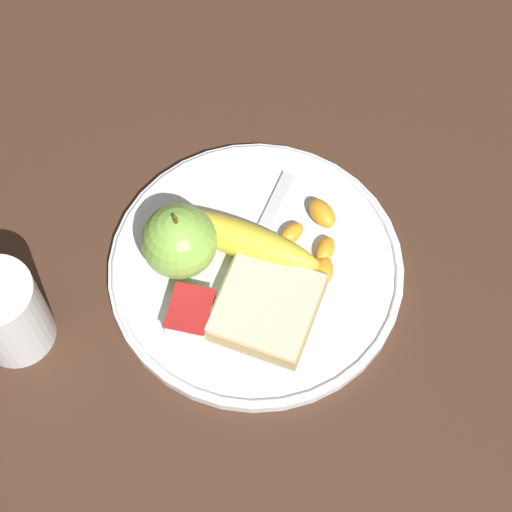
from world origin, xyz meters
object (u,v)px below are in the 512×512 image
at_px(juice_glass, 7,314).
at_px(banana, 239,239).
at_px(bread_slice, 266,307).
at_px(jam_packet, 190,313).
at_px(apple, 179,241).
at_px(plate, 256,268).
at_px(fork, 253,252).

height_order(juice_glass, banana, juice_glass).
height_order(banana, bread_slice, banana).
height_order(banana, jam_packet, banana).
height_order(apple, banana, apple).
height_order(juice_glass, bread_slice, juice_glass).
relative_size(bread_slice, jam_packet, 2.25).
bearing_deg(plate, apple, -83.05).
bearing_deg(jam_packet, bread_slice, 107.70).
bearing_deg(banana, fork, 77.67).
height_order(fork, jam_packet, jam_packet).
distance_m(banana, jam_packet, 0.09).
relative_size(juice_glass, apple, 1.18).
height_order(juice_glass, fork, juice_glass).
distance_m(juice_glass, banana, 0.22).
xyz_separation_m(juice_glass, jam_packet, (-0.05, 0.15, -0.02)).
bearing_deg(plate, jam_packet, -35.24).
relative_size(apple, fork, 0.49).
bearing_deg(jam_packet, apple, -157.14).
bearing_deg(bread_slice, plate, -155.88).
bearing_deg(fork, plate, 35.98).
bearing_deg(apple, plate, 96.95).
height_order(apple, fork, apple).
bearing_deg(juice_glass, jam_packet, 106.71).
relative_size(plate, bread_slice, 2.69).
bearing_deg(jam_packet, plate, 144.76).
height_order(plate, banana, banana).
xyz_separation_m(banana, fork, (0.00, 0.01, -0.02)).
xyz_separation_m(apple, bread_slice, (0.04, 0.09, -0.02)).
bearing_deg(bread_slice, juice_glass, -72.99).
bearing_deg(banana, apple, -64.22).
bearing_deg(bread_slice, fork, -155.43).
relative_size(juice_glass, bread_slice, 0.90).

